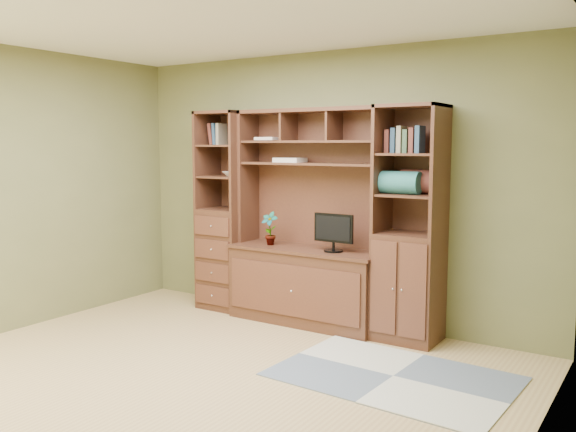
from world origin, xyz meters
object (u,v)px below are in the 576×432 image
Objects in this scene: center_hutch at (306,217)px; right_tower at (410,225)px; monitor at (334,226)px; left_tower at (226,211)px.

right_tower is (1.02, 0.04, 0.00)m from center_hutch.
center_hutch reaches higher than monitor.
right_tower is at bearing 0.00° from left_tower.
center_hutch is 1.00× the size of left_tower.
center_hutch is 0.33m from monitor.
left_tower is (-1.00, 0.04, 0.00)m from center_hutch.
center_hutch is 1.00× the size of right_tower.
right_tower is (2.02, 0.00, 0.00)m from left_tower.
left_tower and right_tower have the same top height.
center_hutch and right_tower have the same top height.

